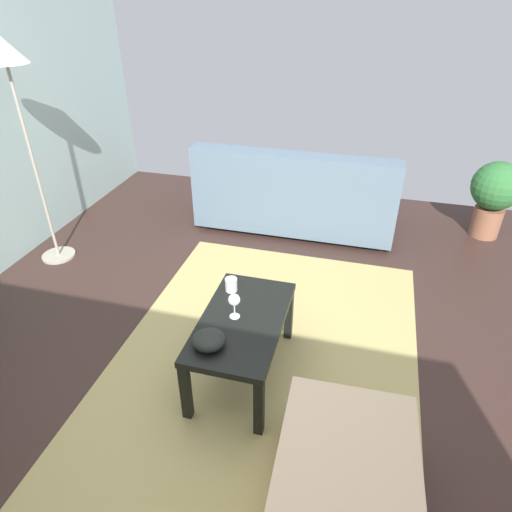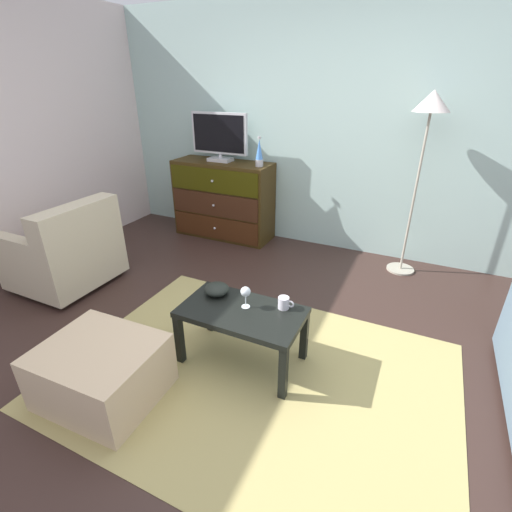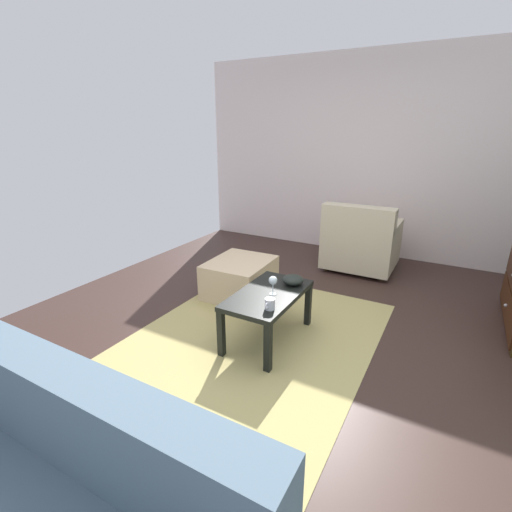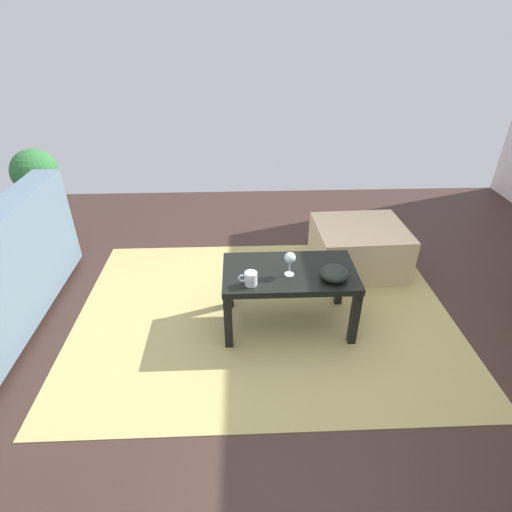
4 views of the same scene
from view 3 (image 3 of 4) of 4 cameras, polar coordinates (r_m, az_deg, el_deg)
ground_plane at (r=3.24m, az=3.73°, el=-13.00°), size 5.96×4.92×0.05m
wall_plain_left at (r=5.37m, az=17.24°, el=14.36°), size 0.12×4.92×2.64m
area_rug at (r=3.15m, az=-1.25°, el=-13.33°), size 2.60×1.90×0.01m
coffee_table at (r=3.05m, az=1.88°, el=-6.75°), size 0.84×0.47×0.43m
wine_glass at (r=2.95m, az=2.64°, el=-3.88°), size 0.07×0.07×0.16m
mug at (r=2.74m, az=2.13°, el=-7.42°), size 0.11×0.08×0.08m
bowl_decorative at (r=3.18m, az=5.75°, el=-3.68°), size 0.18×0.18×0.08m
armchair at (r=4.76m, az=15.85°, el=1.92°), size 0.80×0.83×0.85m
ottoman at (r=3.94m, az=-2.50°, el=-3.38°), size 0.72×0.62×0.38m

